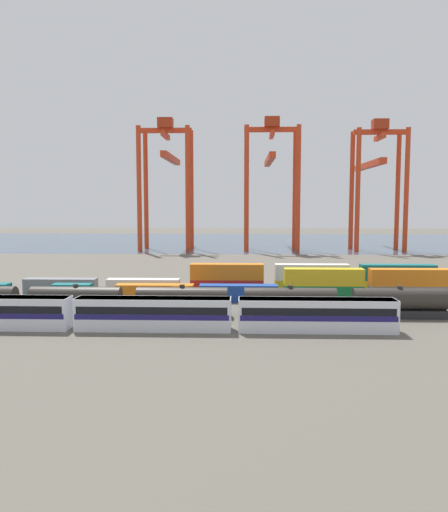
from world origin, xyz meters
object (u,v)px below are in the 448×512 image
at_px(gantry_crane_central, 271,170).
at_px(passenger_train, 153,312).
at_px(freight_tank_row, 182,301).
at_px(gantry_crane_east, 376,173).
at_px(shipping_container_3, 239,293).
at_px(shipping_container_1, 72,292).
at_px(gantry_crane_west, 167,170).

bearing_deg(gantry_crane_central, passenger_train, -99.86).
distance_m(freight_tank_row, gantry_crane_east, 120.42).
bearing_deg(gantry_crane_east, freight_tank_row, -116.01).
height_order(gantry_crane_central, gantry_crane_east, gantry_crane_central).
height_order(shipping_container_3, gantry_crane_central, gantry_crane_central).
distance_m(shipping_container_1, gantry_crane_east, 120.89).
relative_size(freight_tank_row, shipping_container_3, 5.79).
distance_m(freight_tank_row, shipping_container_1, 21.59).
relative_size(shipping_container_3, gantry_crane_east, 0.29).
distance_m(gantry_crane_central, gantry_crane_east, 34.48).
xyz_separation_m(shipping_container_1, shipping_container_3, (26.14, 0.00, 0.00)).
distance_m(passenger_train, shipping_container_3, 21.44).
distance_m(shipping_container_3, gantry_crane_west, 101.14).
height_order(gantry_crane_west, gantry_crane_central, gantry_crane_central).
bearing_deg(shipping_container_3, gantry_crane_east, 65.06).
height_order(passenger_train, freight_tank_row, freight_tank_row).
bearing_deg(gantry_crane_west, passenger_train, -82.69).
height_order(passenger_train, gantry_crane_east, gantry_crane_east).
relative_size(freight_tank_row, shipping_container_1, 11.61).
bearing_deg(gantry_crane_east, shipping_container_3, -114.94).
xyz_separation_m(passenger_train, shipping_container_3, (10.04, 18.92, -0.84)).
xyz_separation_m(passenger_train, shipping_container_1, (-16.10, 18.92, -0.84)).
relative_size(freight_tank_row, gantry_crane_central, 1.63).
height_order(freight_tank_row, gantry_crane_east, gantry_crane_east).
relative_size(gantry_crane_west, gantry_crane_east, 1.02).
distance_m(shipping_container_1, gantry_crane_central, 104.95).
bearing_deg(freight_tank_row, gantry_crane_east, 63.99).
relative_size(freight_tank_row, gantry_crane_east, 1.67).
height_order(shipping_container_3, gantry_crane_west, gantry_crane_west).
xyz_separation_m(gantry_crane_central, gantry_crane_east, (34.47, -0.10, -0.94)).
relative_size(passenger_train, gantry_crane_central, 1.34).
bearing_deg(freight_tank_row, passenger_train, -107.48).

